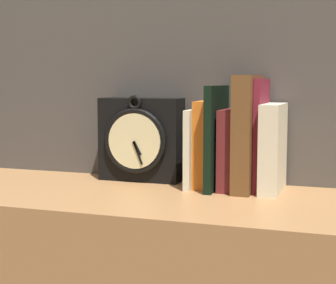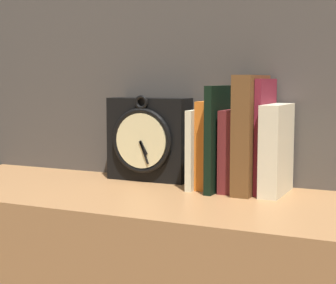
# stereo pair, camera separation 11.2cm
# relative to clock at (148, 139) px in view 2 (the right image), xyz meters

# --- Properties ---
(clock) EXTENTS (0.19, 0.08, 0.20)m
(clock) POSITION_rel_clock_xyz_m (0.00, 0.00, 0.00)
(clock) COLOR black
(clock) RESTS_ON bookshelf
(book_slot0_cream) EXTENTS (0.01, 0.13, 0.17)m
(book_slot0_cream) POSITION_rel_clock_xyz_m (0.14, -0.03, -0.01)
(book_slot0_cream) COLOR beige
(book_slot0_cream) RESTS_ON bookshelf
(book_slot1_orange) EXTENTS (0.03, 0.12, 0.19)m
(book_slot1_orange) POSITION_rel_clock_xyz_m (0.16, -0.02, -0.00)
(book_slot1_orange) COLOR orange
(book_slot1_orange) RESTS_ON bookshelf
(book_slot2_black) EXTENTS (0.02, 0.15, 0.22)m
(book_slot2_black) POSITION_rel_clock_xyz_m (0.19, -0.04, 0.01)
(book_slot2_black) COLOR black
(book_slot2_black) RESTS_ON bookshelf
(book_slot3_maroon) EXTENTS (0.03, 0.13, 0.17)m
(book_slot3_maroon) POSITION_rel_clock_xyz_m (0.22, -0.03, -0.01)
(book_slot3_maroon) COLOR maroon
(book_slot3_maroon) RESTS_ON bookshelf
(book_slot4_brown) EXTENTS (0.04, 0.15, 0.24)m
(book_slot4_brown) POSITION_rel_clock_xyz_m (0.26, -0.04, 0.03)
(book_slot4_brown) COLOR brown
(book_slot4_brown) RESTS_ON bookshelf
(book_slot5_maroon) EXTENTS (0.01, 0.12, 0.24)m
(book_slot5_maroon) POSITION_rel_clock_xyz_m (0.28, -0.02, 0.02)
(book_slot5_maroon) COLOR maroon
(book_slot5_maroon) RESTS_ON bookshelf
(book_slot6_cream) EXTENTS (0.04, 0.14, 0.18)m
(book_slot6_cream) POSITION_rel_clock_xyz_m (0.31, -0.03, -0.00)
(book_slot6_cream) COLOR beige
(book_slot6_cream) RESTS_ON bookshelf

